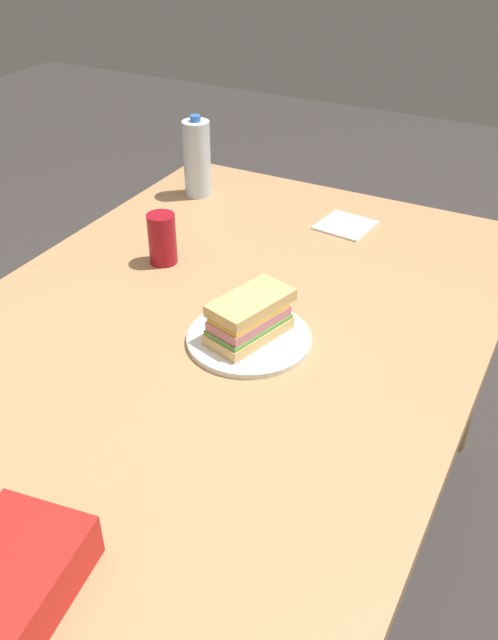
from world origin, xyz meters
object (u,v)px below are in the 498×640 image
(chip_bag, at_px, (4,588))
(soda_can_red, at_px, (162,239))
(paper_plate, at_px, (249,338))
(sandwich, at_px, (250,318))
(dining_table, at_px, (188,385))
(water_bottle_tall, at_px, (197,158))

(chip_bag, bearing_deg, soda_can_red, 12.40)
(paper_plate, bearing_deg, sandwich, 10.34)
(dining_table, bearing_deg, sandwich, -40.79)
(sandwich, distance_m, soda_can_red, 0.38)
(dining_table, relative_size, paper_plate, 7.12)
(sandwich, bearing_deg, dining_table, 139.21)
(paper_plate, distance_m, soda_can_red, 0.38)
(paper_plate, distance_m, water_bottle_tall, 0.74)
(dining_table, xyz_separation_m, paper_plate, (0.10, -0.09, 0.08))
(soda_can_red, relative_size, chip_bag, 0.53)
(dining_table, distance_m, chip_bag, 0.58)
(soda_can_red, distance_m, water_bottle_tall, 0.40)
(paper_plate, xyz_separation_m, water_bottle_tall, (0.57, 0.46, 0.10))
(sandwich, bearing_deg, paper_plate, -169.66)
(paper_plate, relative_size, sandwich, 1.23)
(sandwich, bearing_deg, soda_can_red, 60.32)
(soda_can_red, bearing_deg, sandwich, -119.68)
(water_bottle_tall, bearing_deg, sandwich, -140.79)
(paper_plate, height_order, water_bottle_tall, water_bottle_tall)
(water_bottle_tall, bearing_deg, soda_can_red, -160.72)
(paper_plate, bearing_deg, dining_table, 137.78)
(chip_bag, bearing_deg, sandwich, -8.83)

